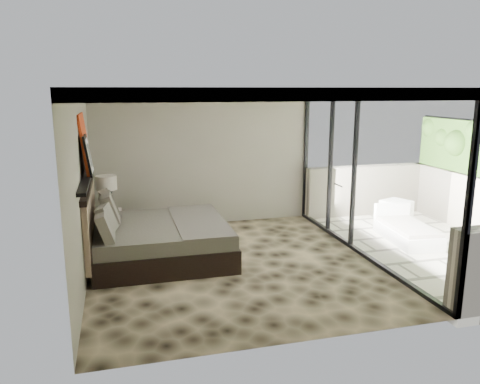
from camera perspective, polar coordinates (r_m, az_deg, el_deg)
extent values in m
plane|color=black|center=(7.67, -0.84, -8.84)|extent=(5.00, 5.00, 0.00)
cube|color=silver|center=(7.15, -0.92, 12.49)|extent=(4.50, 5.00, 0.02)
cube|color=gray|center=(9.68, -4.42, 4.18)|extent=(4.50, 0.02, 2.80)
cube|color=gray|center=(7.10, -18.72, 0.53)|extent=(0.02, 5.00, 2.80)
cube|color=white|center=(8.11, 14.76, 2.20)|extent=(0.08, 5.00, 2.80)
cube|color=beige|center=(9.28, 22.42, -6.39)|extent=(3.00, 5.00, 0.12)
cube|color=black|center=(7.17, -18.25, 1.50)|extent=(0.12, 2.20, 0.05)
cube|color=black|center=(8.00, -9.43, -6.67)|extent=(2.19, 2.09, 0.38)
cube|color=#524E44|center=(7.91, -9.51, -4.60)|extent=(2.13, 2.03, 0.23)
cube|color=#524F47|center=(7.95, -5.03, -3.48)|extent=(0.84, 2.07, 0.03)
cube|color=#92765D|center=(7.83, -17.82, -3.37)|extent=(0.08, 2.19, 1.04)
cube|color=black|center=(9.23, -15.88, -3.79)|extent=(0.57, 0.57, 0.56)
cone|color=black|center=(9.12, -15.82, -1.78)|extent=(0.22, 0.22, 0.20)
cone|color=black|center=(9.08, -15.89, -0.58)|extent=(0.22, 0.22, 0.20)
cylinder|color=beige|center=(9.02, -16.00, 1.11)|extent=(0.38, 0.38, 0.26)
cube|color=#B0240F|center=(7.57, -18.41, 5.67)|extent=(0.13, 0.90, 0.90)
cube|color=black|center=(7.31, -18.03, 4.29)|extent=(0.11, 0.50, 0.60)
cube|color=white|center=(10.35, 18.47, -2.38)|extent=(0.66, 0.66, 0.51)
cube|color=white|center=(9.33, 19.74, -4.88)|extent=(0.86, 1.49, 0.25)
cube|color=beige|center=(9.29, 19.81, -3.93)|extent=(0.82, 1.40, 0.07)
cube|color=white|center=(9.83, 18.04, -2.20)|extent=(0.72, 0.18, 0.31)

